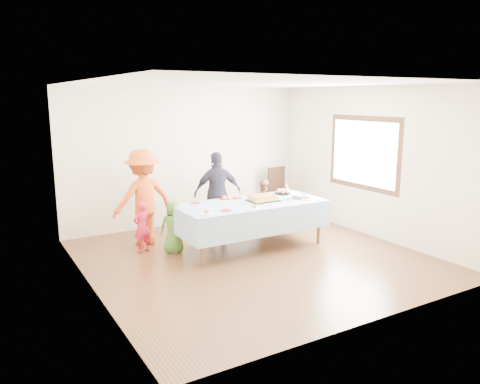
% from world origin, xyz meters
% --- Properties ---
extents(ground, '(5.00, 5.00, 0.00)m').
position_xyz_m(ground, '(0.00, 0.00, 0.00)').
color(ground, '#4A2E15').
rests_on(ground, ground).
extents(room_walls, '(5.04, 5.04, 2.72)m').
position_xyz_m(room_walls, '(0.05, 0.00, 1.77)').
color(room_walls, beige).
rests_on(room_walls, ground).
extents(party_table, '(2.50, 1.10, 0.78)m').
position_xyz_m(party_table, '(0.24, 0.48, 0.72)').
color(party_table, brown).
rests_on(party_table, ground).
extents(birthday_cake, '(0.50, 0.38, 0.09)m').
position_xyz_m(birthday_cake, '(0.47, 0.48, 0.82)').
color(birthday_cake, black).
rests_on(birthday_cake, party_table).
extents(rolls_tray, '(0.30, 0.30, 0.09)m').
position_xyz_m(rolls_tray, '(1.10, 0.78, 0.82)').
color(rolls_tray, black).
rests_on(rolls_tray, party_table).
extents(punch_bowl, '(0.30, 0.30, 0.07)m').
position_xyz_m(punch_bowl, '(1.15, 0.35, 0.82)').
color(punch_bowl, silver).
rests_on(punch_bowl, party_table).
extents(party_hat, '(0.10, 0.10, 0.17)m').
position_xyz_m(party_hat, '(1.28, 0.90, 0.86)').
color(party_hat, white).
rests_on(party_hat, party_table).
extents(fork_pile, '(0.24, 0.18, 0.07)m').
position_xyz_m(fork_pile, '(0.88, 0.33, 0.81)').
color(fork_pile, white).
rests_on(fork_pile, party_table).
extents(plate_red_far_a, '(0.17, 0.17, 0.01)m').
position_xyz_m(plate_red_far_a, '(-0.59, 0.90, 0.79)').
color(plate_red_far_a, red).
rests_on(plate_red_far_a, party_table).
extents(plate_red_far_b, '(0.19, 0.19, 0.01)m').
position_xyz_m(plate_red_far_b, '(-0.02, 0.93, 0.79)').
color(plate_red_far_b, red).
rests_on(plate_red_far_b, party_table).
extents(plate_red_far_c, '(0.18, 0.18, 0.01)m').
position_xyz_m(plate_red_far_c, '(0.19, 0.87, 0.79)').
color(plate_red_far_c, red).
rests_on(plate_red_far_c, party_table).
extents(plate_red_far_d, '(0.19, 0.19, 0.01)m').
position_xyz_m(plate_red_far_d, '(0.75, 0.85, 0.79)').
color(plate_red_far_d, red).
rests_on(plate_red_far_d, party_table).
extents(plate_red_near, '(0.17, 0.17, 0.01)m').
position_xyz_m(plate_red_near, '(-0.41, 0.18, 0.79)').
color(plate_red_near, red).
rests_on(plate_red_near, party_table).
extents(plate_white_left, '(0.23, 0.23, 0.01)m').
position_xyz_m(plate_white_left, '(-0.76, 0.15, 0.79)').
color(plate_white_left, white).
rests_on(plate_white_left, party_table).
extents(plate_white_mid, '(0.21, 0.21, 0.01)m').
position_xyz_m(plate_white_mid, '(0.04, 0.07, 0.79)').
color(plate_white_mid, white).
rests_on(plate_white_mid, party_table).
extents(plate_white_right, '(0.21, 0.21, 0.01)m').
position_xyz_m(plate_white_right, '(1.17, 0.17, 0.79)').
color(plate_white_right, white).
rests_on(plate_white_right, party_table).
extents(dining_chair, '(0.48, 0.48, 1.03)m').
position_xyz_m(dining_chair, '(1.96, 2.08, 0.57)').
color(dining_chair, black).
rests_on(dining_chair, ground).
extents(toddler_left, '(0.36, 0.29, 0.85)m').
position_xyz_m(toddler_left, '(-1.43, 1.17, 0.43)').
color(toddler_left, red).
rests_on(toddler_left, ground).
extents(toddler_mid, '(0.49, 0.40, 0.86)m').
position_xyz_m(toddler_mid, '(-0.99, 0.90, 0.43)').
color(toddler_mid, '#3C6B23').
rests_on(toddler_mid, ground).
extents(toddler_right, '(0.52, 0.44, 0.95)m').
position_xyz_m(toddler_right, '(1.10, 1.44, 0.48)').
color(toddler_right, '#B37353').
rests_on(toddler_right, ground).
extents(adult_left, '(1.10, 0.68, 1.65)m').
position_xyz_m(adult_left, '(-1.26, 1.55, 0.82)').
color(adult_left, '#D6501A').
rests_on(adult_left, ground).
extents(adult_right, '(0.95, 0.56, 1.52)m').
position_xyz_m(adult_right, '(0.17, 1.55, 0.76)').
color(adult_right, '#2D2C3D').
rests_on(adult_right, ground).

